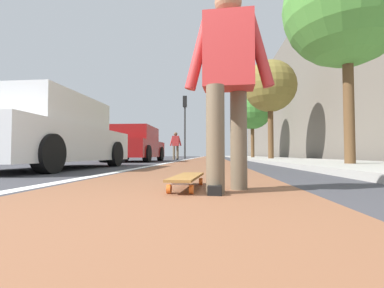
% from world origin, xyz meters
% --- Properties ---
extents(ground_plane, '(80.00, 80.00, 0.00)m').
position_xyz_m(ground_plane, '(10.00, 0.00, 0.00)').
color(ground_plane, '#38383D').
extents(bike_lane_paint, '(56.00, 2.21, 0.00)m').
position_xyz_m(bike_lane_paint, '(24.00, 0.00, 0.00)').
color(bike_lane_paint, brown).
rests_on(bike_lane_paint, ground).
extents(lane_stripe_white, '(52.00, 0.16, 0.01)m').
position_xyz_m(lane_stripe_white, '(20.00, 1.26, 0.00)').
color(lane_stripe_white, silver).
rests_on(lane_stripe_white, ground).
extents(sidewalk_curb, '(52.00, 3.20, 0.11)m').
position_xyz_m(sidewalk_curb, '(18.00, -3.64, 0.05)').
color(sidewalk_curb, '#9E9B93').
rests_on(sidewalk_curb, ground).
extents(building_facade, '(40.00, 1.20, 8.97)m').
position_xyz_m(building_facade, '(22.00, -6.39, 4.48)').
color(building_facade, '#655D53').
rests_on(building_facade, ground).
extents(skateboard, '(0.85, 0.26, 0.11)m').
position_xyz_m(skateboard, '(1.20, -0.14, 0.09)').
color(skateboard, orange).
rests_on(skateboard, ground).
extents(skater_person, '(0.45, 0.72, 1.64)m').
position_xyz_m(skater_person, '(1.05, -0.49, 0.94)').
color(skater_person, brown).
rests_on(skater_person, ground).
extents(parked_car_near, '(4.29, 2.03, 1.47)m').
position_xyz_m(parked_car_near, '(4.17, 3.00, 0.70)').
color(parked_car_near, silver).
rests_on(parked_car_near, ground).
extents(parked_car_mid, '(4.11, 1.96, 1.49)m').
position_xyz_m(parked_car_mid, '(10.28, 3.01, 0.72)').
color(parked_car_mid, maroon).
rests_on(parked_car_mid, ground).
extents(traffic_light, '(0.33, 0.28, 4.51)m').
position_xyz_m(traffic_light, '(18.02, 1.66, 3.10)').
color(traffic_light, '#2D2D2D').
rests_on(traffic_light, ground).
extents(street_tree_near, '(2.65, 2.65, 4.86)m').
position_xyz_m(street_tree_near, '(4.83, -3.24, 3.52)').
color(street_tree_near, brown).
rests_on(street_tree_near, ground).
extents(street_tree_mid, '(2.60, 2.60, 5.06)m').
position_xyz_m(street_tree_mid, '(12.65, -3.24, 3.73)').
color(street_tree_mid, brown).
rests_on(street_tree_mid, ground).
extents(street_tree_far, '(2.82, 2.82, 4.99)m').
position_xyz_m(street_tree_far, '(18.91, -3.24, 3.56)').
color(street_tree_far, brown).
rests_on(street_tree_far, ground).
extents(pedestrian_distant, '(0.46, 0.71, 1.63)m').
position_xyz_m(pedestrian_distant, '(14.71, 1.85, 0.93)').
color(pedestrian_distant, brown).
rests_on(pedestrian_distant, ground).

